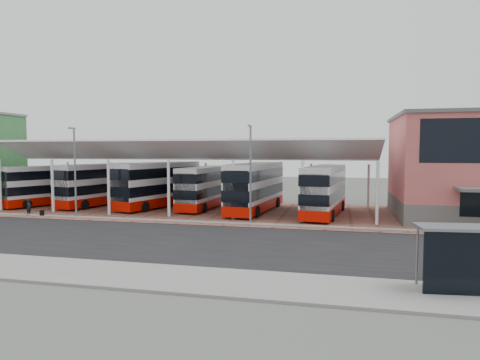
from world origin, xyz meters
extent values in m
plane|color=#4B4E48|center=(0.00, 0.00, 0.00)|extent=(140.00, 140.00, 0.00)
cube|color=black|center=(0.00, -1.00, 0.01)|extent=(120.00, 14.00, 0.02)
cube|color=brown|center=(2.00, 13.00, 0.03)|extent=(72.00, 16.00, 0.06)
cube|color=slate|center=(0.00, -9.00, 0.07)|extent=(120.00, 4.00, 0.14)
cube|color=slate|center=(0.00, 6.20, 0.07)|extent=(120.00, 0.80, 0.14)
cube|color=#DFBE02|center=(0.00, -7.00, 0.03)|extent=(120.00, 0.12, 0.01)
cube|color=#DFBE02|center=(0.00, -6.70, 0.03)|extent=(120.00, 0.12, 0.01)
cylinder|color=white|center=(-24.00, 8.50, 2.60)|extent=(0.26, 0.26, 5.20)
cylinder|color=white|center=(-24.00, 19.50, 2.30)|extent=(0.26, 0.26, 4.60)
cylinder|color=white|center=(-18.00, 8.50, 2.60)|extent=(0.26, 0.26, 5.20)
cylinder|color=white|center=(-18.00, 19.50, 2.30)|extent=(0.26, 0.26, 4.60)
cylinder|color=white|center=(-12.00, 8.50, 2.60)|extent=(0.26, 0.26, 5.20)
cylinder|color=white|center=(-12.00, 19.50, 2.30)|extent=(0.26, 0.26, 4.60)
cylinder|color=white|center=(-6.00, 8.50, 2.60)|extent=(0.26, 0.26, 5.20)
cylinder|color=white|center=(-6.00, 19.50, 2.30)|extent=(0.26, 0.26, 4.60)
cylinder|color=white|center=(0.00, 8.50, 2.60)|extent=(0.26, 0.26, 5.20)
cylinder|color=white|center=(0.00, 19.50, 2.30)|extent=(0.26, 0.26, 4.60)
cylinder|color=white|center=(6.00, 8.50, 2.60)|extent=(0.26, 0.26, 5.20)
cylinder|color=white|center=(6.00, 19.50, 2.30)|extent=(0.26, 0.26, 4.60)
cylinder|color=white|center=(12.00, 8.50, 2.60)|extent=(0.26, 0.26, 5.20)
cylinder|color=white|center=(12.00, 19.50, 2.30)|extent=(0.26, 0.26, 4.60)
cube|color=silver|center=(-6.00, 10.70, 6.10)|extent=(37.00, 4.95, 1.95)
cube|color=silver|center=(-6.00, 16.30, 5.90)|extent=(37.00, 7.12, 1.43)
cylinder|color=slate|center=(-14.00, 6.30, 4.00)|extent=(0.16, 0.16, 8.00)
cube|color=slate|center=(-14.00, 6.00, 8.00)|extent=(0.15, 0.90, 0.15)
cylinder|color=slate|center=(2.00, 6.30, 4.00)|extent=(0.16, 0.16, 8.00)
cube|color=slate|center=(2.00, 6.00, 8.00)|extent=(0.15, 0.90, 0.15)
cube|color=silver|center=(-22.02, 13.63, 2.34)|extent=(6.33, 10.53, 4.08)
cube|color=#C40B00|center=(-22.02, 13.63, 0.68)|extent=(6.38, 10.58, 0.85)
cube|color=black|center=(-22.02, 13.63, 1.91)|extent=(6.38, 10.58, 0.90)
cube|color=black|center=(-22.02, 13.63, 3.43)|extent=(6.38, 10.58, 0.90)
cube|color=black|center=(-24.08, 8.88, 2.24)|extent=(2.00, 0.94, 3.42)
cylinder|color=black|center=(-24.44, 11.03, 0.53)|extent=(0.62, 0.98, 0.95)
cylinder|color=black|center=(-22.26, 10.09, 0.53)|extent=(0.62, 0.98, 0.95)
cylinder|color=black|center=(-21.79, 17.17, 0.53)|extent=(0.62, 0.98, 0.95)
cylinder|color=black|center=(-19.61, 16.23, 0.53)|extent=(0.62, 0.98, 0.95)
cube|color=silver|center=(-16.53, 14.59, 2.45)|extent=(4.97, 11.22, 4.28)
cube|color=#C40B00|center=(-16.53, 14.59, 0.71)|extent=(5.02, 11.27, 0.90)
cube|color=black|center=(-16.53, 14.59, 2.00)|extent=(5.02, 11.27, 0.95)
cube|color=black|center=(-16.53, 14.59, 3.59)|extent=(5.02, 11.27, 0.95)
cube|color=black|center=(-17.79, 9.32, 2.35)|extent=(2.20, 0.62, 3.58)
cylinder|color=black|center=(-18.56, 11.47, 0.56)|extent=(0.50, 1.03, 0.99)
cylinder|color=black|center=(-16.14, 10.89, 0.56)|extent=(0.50, 1.03, 0.99)
cylinder|color=black|center=(-16.92, 18.29, 0.56)|extent=(0.50, 1.03, 0.99)
cylinder|color=black|center=(-14.50, 17.71, 0.56)|extent=(0.50, 1.03, 0.99)
cube|color=silver|center=(-9.66, 14.57, 2.56)|extent=(5.62, 11.71, 4.47)
cube|color=#C40B00|center=(-9.66, 14.57, 0.74)|extent=(5.67, 11.77, 0.94)
cube|color=black|center=(-9.66, 14.57, 2.09)|extent=(5.67, 11.77, 0.99)
cube|color=black|center=(-9.66, 14.57, 3.75)|extent=(5.67, 11.77, 0.99)
cube|color=black|center=(-11.20, 9.12, 2.45)|extent=(2.28, 0.74, 3.74)
cylinder|color=black|center=(-11.90, 11.41, 0.58)|extent=(0.56, 1.08, 1.04)
cylinder|color=black|center=(-9.40, 10.70, 0.58)|extent=(0.56, 1.08, 1.04)
cylinder|color=black|center=(-9.91, 18.45, 0.58)|extent=(0.56, 1.08, 1.04)
cylinder|color=black|center=(-7.41, 17.74, 0.58)|extent=(0.56, 1.08, 1.04)
cube|color=silver|center=(-4.60, 14.98, 2.33)|extent=(3.04, 10.52, 4.06)
cube|color=#C40B00|center=(-4.60, 14.98, 0.67)|extent=(3.08, 10.56, 0.85)
cube|color=black|center=(-4.60, 14.98, 1.90)|extent=(3.08, 10.56, 0.90)
cube|color=black|center=(-4.60, 14.98, 3.41)|extent=(3.08, 10.56, 0.90)
cube|color=black|center=(-4.94, 9.84, 2.23)|extent=(2.13, 0.23, 3.40)
cylinder|color=black|center=(-6.00, 11.74, 0.53)|extent=(0.33, 0.96, 0.94)
cylinder|color=black|center=(-3.64, 11.59, 0.53)|extent=(0.33, 0.96, 0.94)
cylinder|color=black|center=(-5.56, 18.38, 0.53)|extent=(0.33, 0.96, 0.94)
cylinder|color=black|center=(-3.20, 18.22, 0.53)|extent=(0.33, 0.96, 0.94)
cube|color=silver|center=(0.98, 13.66, 2.56)|extent=(3.88, 11.68, 4.48)
cube|color=#C40B00|center=(0.98, 13.66, 0.74)|extent=(3.93, 11.72, 0.94)
cube|color=black|center=(0.98, 13.66, 2.09)|extent=(3.93, 11.72, 0.99)
cube|color=black|center=(0.98, 13.66, 3.76)|extent=(3.93, 11.72, 0.99)
cube|color=black|center=(0.34, 8.01, 2.46)|extent=(2.34, 0.37, 3.75)
cylinder|color=black|center=(-0.73, 10.16, 0.58)|extent=(0.41, 1.07, 1.04)
cylinder|color=black|center=(1.86, 9.87, 0.58)|extent=(0.41, 1.07, 1.04)
cylinder|color=black|center=(0.10, 17.45, 0.58)|extent=(0.41, 1.07, 1.04)
cylinder|color=black|center=(2.69, 17.15, 0.58)|extent=(0.41, 1.07, 1.04)
cube|color=silver|center=(7.67, 12.80, 2.46)|extent=(3.84, 11.21, 4.29)
cube|color=#C40B00|center=(7.67, 12.80, 0.71)|extent=(3.88, 11.25, 0.90)
cube|color=black|center=(7.67, 12.80, 2.01)|extent=(3.88, 11.25, 0.95)
cube|color=black|center=(7.67, 12.80, 3.60)|extent=(3.88, 11.25, 0.95)
cube|color=black|center=(7.00, 7.40, 2.36)|extent=(2.24, 0.38, 3.59)
cylinder|color=black|center=(6.00, 9.47, 0.56)|extent=(0.40, 1.03, 1.00)
cylinder|color=black|center=(8.48, 9.16, 0.56)|extent=(0.40, 1.03, 1.00)
cylinder|color=black|center=(6.87, 16.44, 0.56)|extent=(0.40, 1.03, 1.00)
cylinder|color=black|center=(9.35, 16.13, 0.56)|extent=(0.40, 1.03, 1.00)
imported|color=black|center=(-18.68, 6.00, 0.84)|extent=(0.49, 0.64, 1.56)
cube|color=black|center=(-17.31, 6.00, 0.34)|extent=(0.33, 0.23, 0.56)
cube|color=black|center=(14.01, -8.64, 1.46)|extent=(3.16, 0.47, 2.64)
cube|color=slate|center=(13.94, -8.01, 2.83)|extent=(3.53, 1.94, 0.13)
cylinder|color=slate|center=(12.41, -7.54, 1.46)|extent=(0.12, 0.12, 2.64)
camera|label=1|loc=(9.01, -27.42, 6.08)|focal=32.00mm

